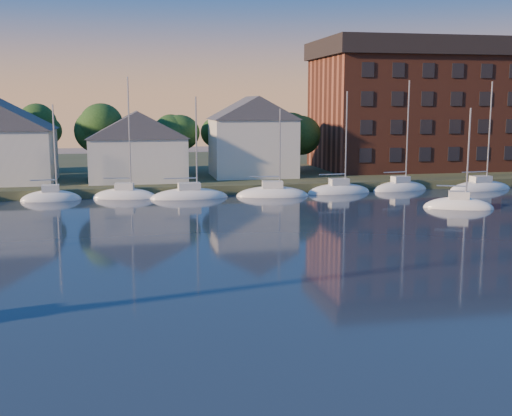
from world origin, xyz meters
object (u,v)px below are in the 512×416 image
object	(u,v)px
clubhouse_centre	(138,145)
condo_block	(427,104)
clubhouse_east	(253,136)
drifting_sailboat_right	(458,207)

from	to	relation	value
clubhouse_centre	condo_block	bearing A→B (deg)	11.24
clubhouse_east	condo_block	xyz separation A→B (m)	(26.00, 5.95, 3.79)
clubhouse_centre	clubhouse_east	distance (m)	14.17
clubhouse_centre	condo_block	distance (m)	41.05
clubhouse_east	drifting_sailboat_right	xyz separation A→B (m)	(15.71, -22.36, -5.90)
clubhouse_east	condo_block	distance (m)	26.94
clubhouse_east	condo_block	world-z (taller)	condo_block
clubhouse_centre	clubhouse_east	xyz separation A→B (m)	(14.00, 2.00, 0.87)
clubhouse_east	drifting_sailboat_right	world-z (taller)	clubhouse_east
drifting_sailboat_right	clubhouse_centre	bearing A→B (deg)	168.26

